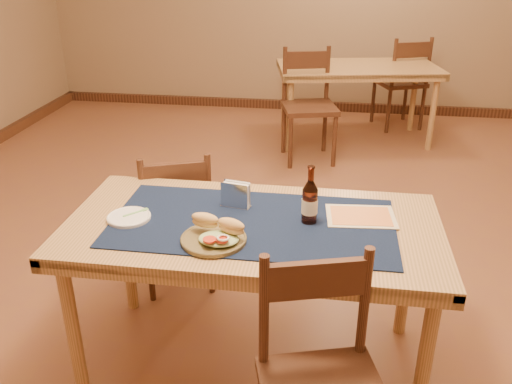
# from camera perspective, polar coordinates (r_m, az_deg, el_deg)

# --- Properties ---
(room) EXTENTS (6.04, 7.04, 2.84)m
(room) POSITION_cam_1_polar(r_m,az_deg,el_deg) (2.86, 2.11, 16.08)
(room) COLOR brown
(room) RESTS_ON ground
(main_table) EXTENTS (1.60, 0.80, 0.75)m
(main_table) POSITION_cam_1_polar(r_m,az_deg,el_deg) (2.35, -0.35, -5.06)
(main_table) COLOR tan
(main_table) RESTS_ON ground
(placemat) EXTENTS (1.20, 0.60, 0.01)m
(placemat) POSITION_cam_1_polar(r_m,az_deg,el_deg) (2.31, -0.36, -3.22)
(placemat) COLOR #101C3D
(placemat) RESTS_ON main_table
(baseboard) EXTENTS (6.00, 7.00, 0.10)m
(baseboard) POSITION_cam_1_polar(r_m,az_deg,el_deg) (3.35, 1.75, -7.37)
(baseboard) COLOR #4E2D1B
(baseboard) RESTS_ON ground
(back_table) EXTENTS (1.62, 1.02, 0.75)m
(back_table) POSITION_cam_1_polar(r_m,az_deg,el_deg) (5.40, 10.66, 12.08)
(back_table) COLOR tan
(back_table) RESTS_ON ground
(chair_main_far) EXTENTS (0.51, 0.51, 0.85)m
(chair_main_far) POSITION_cam_1_polar(r_m,az_deg,el_deg) (3.06, -8.38, -2.55)
(chair_main_far) COLOR #4E2D1B
(chair_main_far) RESTS_ON ground
(chair_main_near) EXTENTS (0.52, 0.52, 0.91)m
(chair_main_near) POSITION_cam_1_polar(r_m,az_deg,el_deg) (1.97, 6.96, -19.39)
(chair_main_near) COLOR #4E2D1B
(chair_main_near) RESTS_ON ground
(chair_back_near) EXTENTS (0.55, 0.55, 0.99)m
(chair_back_near) POSITION_cam_1_polar(r_m,az_deg,el_deg) (4.91, 5.55, 9.25)
(chair_back_near) COLOR #4E2D1B
(chair_back_near) RESTS_ON ground
(chair_back_far) EXTENTS (0.58, 0.58, 0.97)m
(chair_back_far) POSITION_cam_1_polar(r_m,az_deg,el_deg) (5.96, 15.11, 11.22)
(chair_back_far) COLOR #4E2D1B
(chair_back_far) RESTS_ON ground
(sandwich_plate) EXTENTS (0.27, 0.27, 0.10)m
(sandwich_plate) POSITION_cam_1_polar(r_m,az_deg,el_deg) (2.16, -4.26, -4.57)
(sandwich_plate) COLOR brown
(sandwich_plate) RESTS_ON placemat
(side_plate) EXTENTS (0.19, 0.19, 0.02)m
(side_plate) POSITION_cam_1_polar(r_m,az_deg,el_deg) (2.39, -13.24, -2.57)
(side_plate) COLOR white
(side_plate) RESTS_ON placemat
(fork) EXTENTS (0.09, 0.10, 0.00)m
(fork) POSITION_cam_1_polar(r_m,az_deg,el_deg) (2.41, -12.35, -2.05)
(fork) COLOR #7AC66D
(fork) RESTS_ON side_plate
(beer_bottle) EXTENTS (0.07, 0.07, 0.26)m
(beer_bottle) POSITION_cam_1_polar(r_m,az_deg,el_deg) (2.28, 5.68, -1.02)
(beer_bottle) COLOR #4C1B0D
(beer_bottle) RESTS_ON placemat
(napkin_holder) EXTENTS (0.14, 0.07, 0.12)m
(napkin_holder) POSITION_cam_1_polar(r_m,az_deg,el_deg) (2.42, -2.16, -0.35)
(napkin_holder) COLOR silver
(napkin_holder) RESTS_ON placemat
(menu_card) EXTENTS (0.31, 0.24, 0.01)m
(menu_card) POSITION_cam_1_polar(r_m,az_deg,el_deg) (2.39, 10.98, -2.51)
(menu_card) COLOR beige
(menu_card) RESTS_ON placemat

